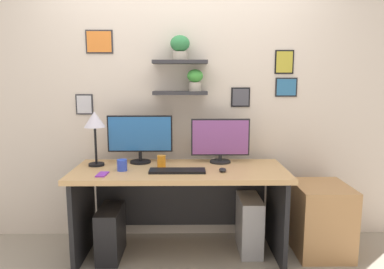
{
  "coord_description": "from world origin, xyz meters",
  "views": [
    {
      "loc": [
        0.07,
        -2.78,
        1.47
      ],
      "look_at": [
        0.1,
        0.05,
        1.02
      ],
      "focal_mm": 32.93,
      "sensor_mm": 36.0,
      "label": 1
    }
  ],
  "objects_px": {
    "desk": "(180,191)",
    "computer_mouse": "(223,170)",
    "monitor_right": "(220,140)",
    "drawer_cabinet": "(320,219)",
    "monitor_left": "(140,137)",
    "cell_phone": "(102,174)",
    "desk_lamp": "(95,123)",
    "computer_tower_left": "(111,233)",
    "keyboard": "(177,171)",
    "computer_tower_right": "(249,224)",
    "pen_cup": "(161,161)",
    "coffee_mug": "(122,165)"
  },
  "relations": [
    {
      "from": "monitor_right",
      "to": "cell_phone",
      "type": "distance_m",
      "value": 1.03
    },
    {
      "from": "desk",
      "to": "drawer_cabinet",
      "type": "height_order",
      "value": "desk"
    },
    {
      "from": "monitor_right",
      "to": "cell_phone",
      "type": "relative_size",
      "value": 3.62
    },
    {
      "from": "desk",
      "to": "cell_phone",
      "type": "xyz_separation_m",
      "value": [
        -0.59,
        -0.24,
        0.21
      ]
    },
    {
      "from": "desk",
      "to": "monitor_right",
      "type": "relative_size",
      "value": 3.41
    },
    {
      "from": "monitor_left",
      "to": "drawer_cabinet",
      "type": "relative_size",
      "value": 0.94
    },
    {
      "from": "desk_lamp",
      "to": "computer_tower_left",
      "type": "relative_size",
      "value": 1.09
    },
    {
      "from": "desk",
      "to": "computer_tower_right",
      "type": "bearing_deg",
      "value": 1.83
    },
    {
      "from": "cell_phone",
      "to": "drawer_cabinet",
      "type": "xyz_separation_m",
      "value": [
        1.78,
        0.23,
        -0.46
      ]
    },
    {
      "from": "keyboard",
      "to": "pen_cup",
      "type": "bearing_deg",
      "value": 131.15
    },
    {
      "from": "computer_tower_right",
      "to": "keyboard",
      "type": "bearing_deg",
      "value": -163.45
    },
    {
      "from": "drawer_cabinet",
      "to": "computer_tower_right",
      "type": "height_order",
      "value": "drawer_cabinet"
    },
    {
      "from": "monitor_right",
      "to": "drawer_cabinet",
      "type": "bearing_deg",
      "value": -11.69
    },
    {
      "from": "coffee_mug",
      "to": "computer_tower_right",
      "type": "distance_m",
      "value": 1.2
    },
    {
      "from": "computer_mouse",
      "to": "computer_tower_right",
      "type": "height_order",
      "value": "computer_mouse"
    },
    {
      "from": "monitor_left",
      "to": "drawer_cabinet",
      "type": "bearing_deg",
      "value": -6.48
    },
    {
      "from": "pen_cup",
      "to": "computer_tower_left",
      "type": "distance_m",
      "value": 0.73
    },
    {
      "from": "coffee_mug",
      "to": "drawer_cabinet",
      "type": "relative_size",
      "value": 0.15
    },
    {
      "from": "monitor_right",
      "to": "drawer_cabinet",
      "type": "xyz_separation_m",
      "value": [
        0.85,
        -0.17,
        -0.65
      ]
    },
    {
      "from": "desk",
      "to": "coffee_mug",
      "type": "relative_size",
      "value": 19.2
    },
    {
      "from": "monitor_left",
      "to": "drawer_cabinet",
      "type": "height_order",
      "value": "monitor_left"
    },
    {
      "from": "computer_tower_right",
      "to": "drawer_cabinet",
      "type": "bearing_deg",
      "value": -3.12
    },
    {
      "from": "desk",
      "to": "computer_tower_right",
      "type": "height_order",
      "value": "desk"
    },
    {
      "from": "cell_phone",
      "to": "coffee_mug",
      "type": "distance_m",
      "value": 0.18
    },
    {
      "from": "desk_lamp",
      "to": "computer_tower_left",
      "type": "bearing_deg",
      "value": -45.54
    },
    {
      "from": "desk",
      "to": "desk_lamp",
      "type": "bearing_deg",
      "value": 175.69
    },
    {
      "from": "coffee_mug",
      "to": "computer_tower_right",
      "type": "height_order",
      "value": "coffee_mug"
    },
    {
      "from": "keyboard",
      "to": "computer_mouse",
      "type": "xyz_separation_m",
      "value": [
        0.36,
        0.0,
        0.01
      ]
    },
    {
      "from": "coffee_mug",
      "to": "drawer_cabinet",
      "type": "distance_m",
      "value": 1.73
    },
    {
      "from": "coffee_mug",
      "to": "pen_cup",
      "type": "relative_size",
      "value": 0.9
    },
    {
      "from": "monitor_left",
      "to": "computer_tower_left",
      "type": "relative_size",
      "value": 1.32
    },
    {
      "from": "desk",
      "to": "cell_phone",
      "type": "distance_m",
      "value": 0.67
    },
    {
      "from": "computer_mouse",
      "to": "pen_cup",
      "type": "distance_m",
      "value": 0.52
    },
    {
      "from": "monitor_right",
      "to": "computer_mouse",
      "type": "relative_size",
      "value": 5.63
    },
    {
      "from": "desk",
      "to": "computer_tower_right",
      "type": "distance_m",
      "value": 0.67
    },
    {
      "from": "monitor_left",
      "to": "pen_cup",
      "type": "height_order",
      "value": "monitor_left"
    },
    {
      "from": "monitor_right",
      "to": "drawer_cabinet",
      "type": "relative_size",
      "value": 0.85
    },
    {
      "from": "cell_phone",
      "to": "computer_tower_left",
      "type": "height_order",
      "value": "cell_phone"
    },
    {
      "from": "desk",
      "to": "drawer_cabinet",
      "type": "relative_size",
      "value": 2.91
    },
    {
      "from": "computer_mouse",
      "to": "drawer_cabinet",
      "type": "xyz_separation_m",
      "value": [
        0.85,
        0.14,
        -0.47
      ]
    },
    {
      "from": "monitor_right",
      "to": "keyboard",
      "type": "distance_m",
      "value": 0.52
    },
    {
      "from": "desk",
      "to": "keyboard",
      "type": "distance_m",
      "value": 0.27
    },
    {
      "from": "monitor_right",
      "to": "coffee_mug",
      "type": "bearing_deg",
      "value": -161.01
    },
    {
      "from": "cell_phone",
      "to": "computer_tower_right",
      "type": "relative_size",
      "value": 0.29
    },
    {
      "from": "desk",
      "to": "monitor_left",
      "type": "bearing_deg",
      "value": 155.16
    },
    {
      "from": "monitor_left",
      "to": "computer_tower_left",
      "type": "distance_m",
      "value": 0.84
    },
    {
      "from": "computer_mouse",
      "to": "desk_lamp",
      "type": "distance_m",
      "value": 1.12
    },
    {
      "from": "desk",
      "to": "computer_mouse",
      "type": "relative_size",
      "value": 19.2
    },
    {
      "from": "monitor_left",
      "to": "cell_phone",
      "type": "bearing_deg",
      "value": -120.61
    },
    {
      "from": "desk_lamp",
      "to": "computer_tower_left",
      "type": "xyz_separation_m",
      "value": [
        0.13,
        -0.13,
        -0.9
      ]
    }
  ]
}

